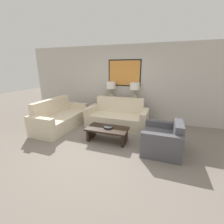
{
  "coord_description": "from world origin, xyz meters",
  "views": [
    {
      "loc": [
        1.4,
        -2.84,
        1.9
      ],
      "look_at": [
        0.02,
        1.09,
        0.65
      ],
      "focal_mm": 24.0,
      "sensor_mm": 36.0,
      "label": 1
    }
  ],
  "objects_px": {
    "console_table": "(122,110)",
    "table_lamp_left": "(111,88)",
    "couch_by_back_wall": "(117,117)",
    "decorative_bowl": "(108,127)",
    "table_lamp_right": "(135,89)",
    "armchair_near_back_wall": "(163,140)",
    "couch_by_side": "(60,118)",
    "coffee_table": "(107,131)"
  },
  "relations": [
    {
      "from": "coffee_table",
      "to": "table_lamp_right",
      "type": "bearing_deg",
      "value": 78.45
    },
    {
      "from": "table_lamp_left",
      "to": "table_lamp_right",
      "type": "bearing_deg",
      "value": 0.0
    },
    {
      "from": "couch_by_side",
      "to": "coffee_table",
      "type": "xyz_separation_m",
      "value": [
        1.81,
        -0.42,
        -0.03
      ]
    },
    {
      "from": "couch_by_side",
      "to": "decorative_bowl",
      "type": "height_order",
      "value": "couch_by_side"
    },
    {
      "from": "table_lamp_left",
      "to": "couch_by_side",
      "type": "height_order",
      "value": "table_lamp_left"
    },
    {
      "from": "table_lamp_left",
      "to": "decorative_bowl",
      "type": "bearing_deg",
      "value": -72.77
    },
    {
      "from": "coffee_table",
      "to": "decorative_bowl",
      "type": "relative_size",
      "value": 4.44
    },
    {
      "from": "table_lamp_right",
      "to": "couch_by_side",
      "type": "xyz_separation_m",
      "value": [
        -2.16,
        -1.31,
        -0.89
      ]
    },
    {
      "from": "couch_by_back_wall",
      "to": "decorative_bowl",
      "type": "height_order",
      "value": "couch_by_back_wall"
    },
    {
      "from": "table_lamp_right",
      "to": "coffee_table",
      "type": "xyz_separation_m",
      "value": [
        -0.35,
        -1.73,
        -0.92
      ]
    },
    {
      "from": "couch_by_side",
      "to": "coffee_table",
      "type": "distance_m",
      "value": 1.86
    },
    {
      "from": "couch_by_back_wall",
      "to": "couch_by_side",
      "type": "height_order",
      "value": "same"
    },
    {
      "from": "armchair_near_back_wall",
      "to": "couch_by_back_wall",
      "type": "bearing_deg",
      "value": 141.74
    },
    {
      "from": "console_table",
      "to": "couch_by_back_wall",
      "type": "xyz_separation_m",
      "value": [
        0.0,
        -0.6,
        -0.08
      ]
    },
    {
      "from": "couch_by_back_wall",
      "to": "armchair_near_back_wall",
      "type": "xyz_separation_m",
      "value": [
        1.47,
        -1.16,
        -0.03
      ]
    },
    {
      "from": "couch_by_side",
      "to": "armchair_near_back_wall",
      "type": "relative_size",
      "value": 2.07
    },
    {
      "from": "table_lamp_left",
      "to": "couch_by_back_wall",
      "type": "bearing_deg",
      "value": -54.45
    },
    {
      "from": "table_lamp_left",
      "to": "decorative_bowl",
      "type": "distance_m",
      "value": 1.97
    },
    {
      "from": "couch_by_back_wall",
      "to": "coffee_table",
      "type": "bearing_deg",
      "value": -86.05
    },
    {
      "from": "table_lamp_left",
      "to": "armchair_near_back_wall",
      "type": "xyz_separation_m",
      "value": [
        1.9,
        -1.76,
        -0.91
      ]
    },
    {
      "from": "couch_by_back_wall",
      "to": "decorative_bowl",
      "type": "distance_m",
      "value": 1.12
    },
    {
      "from": "console_table",
      "to": "table_lamp_left",
      "type": "xyz_separation_m",
      "value": [
        -0.43,
        0.0,
        0.81
      ]
    },
    {
      "from": "console_table",
      "to": "table_lamp_right",
      "type": "height_order",
      "value": "table_lamp_right"
    },
    {
      "from": "console_table",
      "to": "coffee_table",
      "type": "height_order",
      "value": "console_table"
    },
    {
      "from": "table_lamp_right",
      "to": "couch_by_back_wall",
      "type": "height_order",
      "value": "table_lamp_right"
    },
    {
      "from": "decorative_bowl",
      "to": "table_lamp_right",
      "type": "bearing_deg",
      "value": 79.18
    },
    {
      "from": "console_table",
      "to": "armchair_near_back_wall",
      "type": "bearing_deg",
      "value": -50.14
    },
    {
      "from": "console_table",
      "to": "coffee_table",
      "type": "distance_m",
      "value": 1.73
    },
    {
      "from": "table_lamp_right",
      "to": "couch_by_back_wall",
      "type": "xyz_separation_m",
      "value": [
        -0.43,
        -0.6,
        -0.89
      ]
    },
    {
      "from": "decorative_bowl",
      "to": "console_table",
      "type": "bearing_deg",
      "value": 93.41
    },
    {
      "from": "armchair_near_back_wall",
      "to": "couch_by_side",
      "type": "bearing_deg",
      "value": 171.92
    },
    {
      "from": "table_lamp_left",
      "to": "coffee_table",
      "type": "relative_size",
      "value": 0.59
    },
    {
      "from": "couch_by_back_wall",
      "to": "decorative_bowl",
      "type": "relative_size",
      "value": 8.15
    },
    {
      "from": "couch_by_side",
      "to": "coffee_table",
      "type": "relative_size",
      "value": 1.83
    },
    {
      "from": "console_table",
      "to": "table_lamp_left",
      "type": "relative_size",
      "value": 2.18
    },
    {
      "from": "couch_by_side",
      "to": "armchair_near_back_wall",
      "type": "distance_m",
      "value": 3.24
    },
    {
      "from": "armchair_near_back_wall",
      "to": "table_lamp_left",
      "type": "bearing_deg",
      "value": 137.18
    },
    {
      "from": "table_lamp_right",
      "to": "couch_by_side",
      "type": "relative_size",
      "value": 0.32
    },
    {
      "from": "table_lamp_left",
      "to": "couch_by_back_wall",
      "type": "relative_size",
      "value": 0.32
    },
    {
      "from": "table_lamp_left",
      "to": "table_lamp_right",
      "type": "distance_m",
      "value": 0.86
    },
    {
      "from": "table_lamp_right",
      "to": "armchair_near_back_wall",
      "type": "height_order",
      "value": "table_lamp_right"
    },
    {
      "from": "table_lamp_right",
      "to": "couch_by_back_wall",
      "type": "relative_size",
      "value": 0.32
    }
  ]
}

